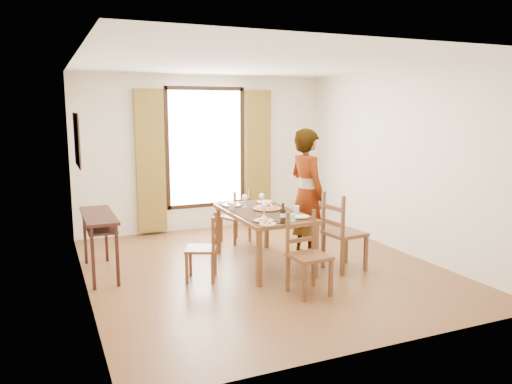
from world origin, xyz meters
name	(u,v)px	position (x,y,z in m)	size (l,w,h in m)	color
ground	(262,268)	(0.00, 0.00, 0.00)	(5.00, 5.00, 0.00)	brown
room_shell	(258,153)	(0.00, 0.13, 1.54)	(4.60, 5.10, 2.74)	silver
console_table	(99,223)	(-2.03, 0.60, 0.68)	(0.38, 1.20, 0.80)	#321610
dining_table	(263,216)	(0.07, 0.13, 0.69)	(0.90, 1.62, 0.76)	brown
chair_west	(203,250)	(-0.87, -0.13, 0.39)	(0.49, 0.49, 0.84)	brown
chair_north	(237,218)	(0.16, 1.38, 0.40)	(0.49, 0.49, 0.85)	brown
chair_south	(308,256)	(0.11, -1.04, 0.44)	(0.45, 0.45, 0.95)	brown
chair_east	(343,234)	(0.94, -0.49, 0.49)	(0.52, 0.52, 1.05)	brown
man	(307,195)	(0.76, 0.16, 0.93)	(0.51, 0.72, 1.86)	#94979C
plate_sw	(264,219)	(-0.18, -0.45, 0.78)	(0.27, 0.27, 0.05)	silver
plate_se	(300,215)	(0.34, -0.43, 0.78)	(0.27, 0.27, 0.05)	silver
plate_nw	(232,204)	(-0.19, 0.64, 0.78)	(0.27, 0.27, 0.05)	silver
plate_ne	(265,201)	(0.34, 0.66, 0.78)	(0.27, 0.27, 0.05)	silver
pasta_platter	(267,206)	(0.15, 0.19, 0.81)	(0.40, 0.40, 0.10)	red
caprese_plate	(268,223)	(-0.21, -0.62, 0.78)	(0.20, 0.20, 0.04)	silver
wine_glass_a	(264,210)	(-0.06, -0.20, 0.85)	(0.08, 0.08, 0.18)	white
wine_glass_b	(262,199)	(0.21, 0.48, 0.85)	(0.08, 0.08, 0.18)	white
wine_glass_c	(245,201)	(-0.06, 0.48, 0.85)	(0.08, 0.08, 0.18)	white
tumbler_a	(296,209)	(0.42, -0.17, 0.81)	(0.07, 0.07, 0.10)	silver
tumbler_b	(232,206)	(-0.29, 0.39, 0.81)	(0.07, 0.07, 0.10)	silver
tumbler_c	(293,218)	(0.13, -0.61, 0.81)	(0.07, 0.07, 0.10)	silver
wine_bottle	(283,213)	(-0.01, -0.62, 0.88)	(0.07, 0.07, 0.25)	black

